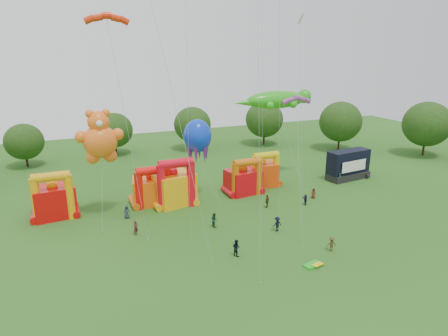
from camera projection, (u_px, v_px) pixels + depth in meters
name	position (u px, v px, depth m)	size (l,w,h in m)	color
ground	(302.00, 296.00, 36.72)	(160.00, 160.00, 0.00)	#245718
tree_ring	(291.00, 234.00, 35.04)	(126.79, 128.92, 12.07)	#352314
bouncy_castle_0	(54.00, 199.00, 53.32)	(5.70, 4.79, 6.67)	red
bouncy_castle_1	(152.00, 189.00, 57.96)	(5.90, 5.05, 6.08)	#ED5C0C
bouncy_castle_2	(174.00, 187.00, 57.60)	(6.38, 5.57, 7.23)	#F9A60D
bouncy_castle_3	(244.00, 180.00, 62.29)	(5.50, 4.67, 5.93)	red
bouncy_castle_4	(262.00, 172.00, 65.85)	(5.35, 4.51, 6.02)	#FF450D
stage_trailer	(348.00, 165.00, 69.40)	(8.22, 3.91, 5.11)	black
teddy_bear_kite	(101.00, 158.00, 51.45)	(6.15, 8.04, 14.61)	orange
gecko_kite	(283.00, 123.00, 66.09)	(14.43, 10.30, 15.33)	green
octopus_kite	(201.00, 152.00, 59.60)	(4.17, 6.12, 12.00)	#0D36CC
parafoil_kites	(225.00, 138.00, 46.17)	(30.59, 14.66, 30.03)	#C13409
diamond_kites	(259.00, 102.00, 45.92)	(13.79, 20.06, 40.60)	#D63D0A
folded_kite_bundle	(314.00, 265.00, 41.76)	(2.16, 1.41, 0.31)	green
spectator_0	(127.00, 212.00, 53.38)	(0.86, 0.56, 1.77)	#2A3047
spectator_1	(136.00, 228.00, 48.56)	(0.68, 0.45, 1.88)	#531724
spectator_2	(214.00, 220.00, 50.81)	(0.91, 0.71, 1.87)	#16392A
spectator_3	(277.00, 224.00, 49.58)	(1.23, 0.70, 1.90)	black
spectator_4	(267.00, 201.00, 57.01)	(1.14, 0.47, 1.95)	#45391B
spectator_5	(305.00, 200.00, 58.06)	(1.49, 0.47, 1.61)	#212237
spectator_6	(313.00, 193.00, 60.60)	(0.79, 0.51, 1.61)	#502316
spectator_7	(340.00, 178.00, 67.15)	(0.67, 0.44, 1.83)	#1B4527
spectator_8	(236.00, 248.00, 43.67)	(0.93, 0.72, 1.91)	black
spectator_9	(331.00, 244.00, 44.68)	(1.11, 0.64, 1.71)	#44371B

